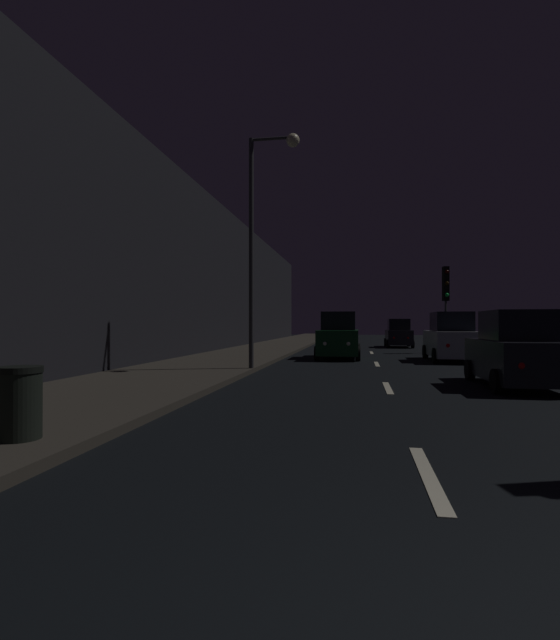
% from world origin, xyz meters
% --- Properties ---
extents(ground, '(25.08, 84.00, 0.02)m').
position_xyz_m(ground, '(0.00, 24.50, -0.01)').
color(ground, black).
extents(sidewalk_left, '(4.40, 84.00, 0.15)m').
position_xyz_m(sidewalk_left, '(-6.34, 24.50, 0.07)').
color(sidewalk_left, '#38332B').
rests_on(sidewalk_left, ground).
extents(building_facade_left, '(0.80, 63.00, 8.56)m').
position_xyz_m(building_facade_left, '(-8.94, 21.00, 4.28)').
color(building_facade_left, black).
rests_on(building_facade_left, ground).
extents(lane_centerline, '(0.16, 23.50, 0.01)m').
position_xyz_m(lane_centerline, '(0.00, 13.51, 0.01)').
color(lane_centerline, beige).
rests_on(lane_centerline, ground).
extents(traffic_light_far_right, '(0.36, 0.48, 4.79)m').
position_xyz_m(traffic_light_far_right, '(4.05, 24.70, 3.47)').
color(traffic_light_far_right, '#38383A').
rests_on(traffic_light_far_right, ground).
extents(streetlamp_overhead, '(1.70, 0.44, 7.87)m').
position_xyz_m(streetlamp_overhead, '(-3.81, 12.92, 5.15)').
color(streetlamp_overhead, '#2D2D30').
rests_on(streetlamp_overhead, ground).
extents(trash_bin_curbside, '(0.55, 0.55, 0.93)m').
position_xyz_m(trash_bin_curbside, '(-5.01, 3.15, 0.62)').
color(trash_bin_curbside, black).
rests_on(trash_bin_curbside, sidewalk_left).
extents(car_approaching_headlights, '(1.99, 4.32, 2.18)m').
position_xyz_m(car_approaching_headlights, '(-1.64, 19.82, 0.99)').
color(car_approaching_headlights, '#0F3819').
rests_on(car_approaching_headlights, ground).
extents(car_parked_right_near, '(1.80, 3.91, 1.97)m').
position_xyz_m(car_parked_right_near, '(3.24, 10.62, 0.90)').
color(car_parked_right_near, black).
rests_on(car_parked_right_near, ground).
extents(car_distant_taillights, '(1.79, 3.87, 1.95)m').
position_xyz_m(car_distant_taillights, '(2.01, 30.83, 0.89)').
color(car_distant_taillights, black).
rests_on(car_distant_taillights, ground).
extents(car_parked_right_far, '(1.95, 4.23, 2.13)m').
position_xyz_m(car_parked_right_far, '(3.24, 19.05, 0.97)').
color(car_parked_right_far, '#A5A8AD').
rests_on(car_parked_right_far, ground).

